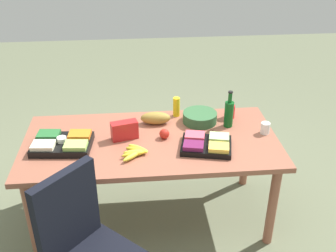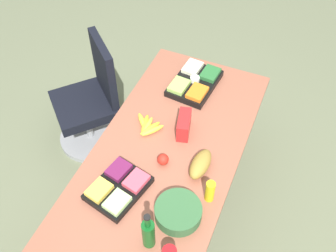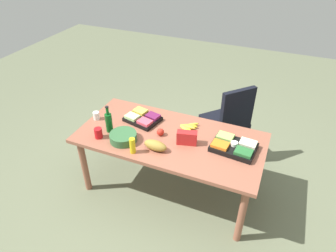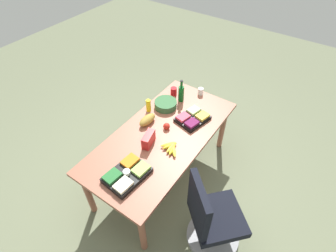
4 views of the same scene
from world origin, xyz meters
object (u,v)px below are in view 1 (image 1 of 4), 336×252
(conference_table, at_px, (151,149))
(apple_red, at_px, (164,134))
(mustard_bottle, at_px, (176,107))
(banana_bunch, at_px, (135,152))
(wine_bottle, at_px, (229,113))
(paper_cup, at_px, (265,128))
(chip_bag_red, at_px, (124,130))
(bread_loaf, at_px, (156,118))
(veggie_tray, at_px, (62,143))
(salad_bowl, at_px, (200,117))
(red_solo_cup, at_px, (230,112))
(fruit_platter, at_px, (206,144))

(conference_table, height_order, apple_red, apple_red)
(mustard_bottle, relative_size, banana_bunch, 0.70)
(apple_red, distance_m, wine_bottle, 0.55)
(conference_table, xyz_separation_m, mustard_bottle, (-0.23, -0.37, 0.16))
(paper_cup, bearing_deg, conference_table, 1.08)
(chip_bag_red, bearing_deg, banana_bunch, 106.93)
(bread_loaf, bearing_deg, veggie_tray, 23.09)
(paper_cup, distance_m, salad_bowl, 0.53)
(chip_bag_red, xyz_separation_m, red_solo_cup, (-0.87, -0.26, -0.02))
(chip_bag_red, relative_size, paper_cup, 2.22)
(fruit_platter, xyz_separation_m, mustard_bottle, (0.16, -0.53, 0.05))
(paper_cup, xyz_separation_m, wine_bottle, (0.26, -0.14, 0.07))
(apple_red, xyz_separation_m, wine_bottle, (-0.52, -0.14, 0.08))
(veggie_tray, relative_size, banana_bunch, 1.91)
(wine_bottle, distance_m, bread_loaf, 0.59)
(veggie_tray, height_order, mustard_bottle, mustard_bottle)
(fruit_platter, relative_size, wine_bottle, 1.36)
(salad_bowl, distance_m, red_solo_cup, 0.26)
(apple_red, bearing_deg, veggie_tray, 4.82)
(conference_table, distance_m, red_solo_cup, 0.75)
(bread_loaf, distance_m, mustard_bottle, 0.22)
(salad_bowl, bearing_deg, banana_bunch, 39.62)
(mustard_bottle, bearing_deg, wine_bottle, 151.22)
(chip_bag_red, relative_size, veggie_tray, 0.45)
(banana_bunch, bearing_deg, bread_loaf, -111.31)
(conference_table, distance_m, mustard_bottle, 0.47)
(fruit_platter, bearing_deg, mustard_bottle, -73.00)
(veggie_tray, height_order, wine_bottle, wine_bottle)
(conference_table, xyz_separation_m, red_solo_cup, (-0.67, -0.30, 0.14))
(red_solo_cup, xyz_separation_m, banana_bunch, (0.79, 0.50, -0.03))
(paper_cup, relative_size, banana_bunch, 0.38)
(paper_cup, height_order, red_solo_cup, red_solo_cup)
(bread_loaf, xyz_separation_m, mustard_bottle, (-0.18, -0.12, 0.03))
(apple_red, relative_size, mustard_bottle, 0.46)
(apple_red, distance_m, mustard_bottle, 0.38)
(bread_loaf, bearing_deg, fruit_platter, 130.33)
(fruit_platter, bearing_deg, wine_bottle, -126.55)
(salad_bowl, height_order, banana_bunch, salad_bowl)
(veggie_tray, xyz_separation_m, bread_loaf, (-0.70, -0.30, 0.01))
(veggie_tray, distance_m, paper_cup, 1.54)
(paper_cup, height_order, wine_bottle, wine_bottle)
(fruit_platter, xyz_separation_m, banana_bunch, (0.52, 0.04, -0.01))
(salad_bowl, bearing_deg, conference_table, 30.58)
(paper_cup, bearing_deg, chip_bag_red, -1.23)
(conference_table, relative_size, veggie_tray, 4.32)
(wine_bottle, xyz_separation_m, salad_bowl, (0.21, -0.09, -0.07))
(paper_cup, height_order, banana_bunch, paper_cup)
(bread_loaf, bearing_deg, mustard_bottle, -146.06)
(chip_bag_red, bearing_deg, bread_loaf, -139.81)
(conference_table, bearing_deg, apple_red, -172.30)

